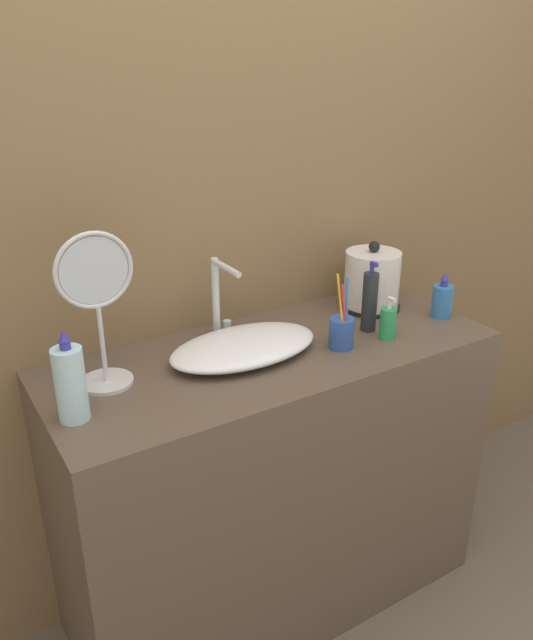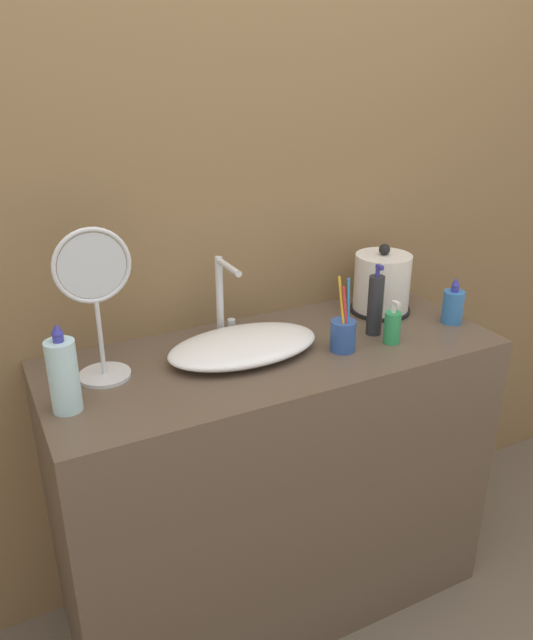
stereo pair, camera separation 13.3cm
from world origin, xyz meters
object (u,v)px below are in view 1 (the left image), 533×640
Objects in this scene: shampoo_bottle at (442,300)px; hand_cream_bottle at (70,383)px; toothbrush_cup at (342,332)px; faucet at (220,295)px; lotion_bottle at (388,323)px; mouthwash_bottle at (370,301)px; vanity_mirror at (98,301)px; electric_kettle at (372,282)px.

shampoo_bottle is 1.16m from hand_cream_bottle.
faucet is at bearing 136.95° from toothbrush_cup.
mouthwash_bottle reaches higher than lotion_bottle.
hand_cream_bottle is (-0.75, 0.02, 0.04)m from toothbrush_cup.
mouthwash_bottle is 0.80m from vanity_mirror.
vanity_mirror is (-1.05, 0.13, 0.17)m from shampoo_bottle.
hand_cream_bottle is 0.21m from vanity_mirror.
lotion_bottle is at bearing -82.96° from mouthwash_bottle.
faucet is 0.71m from shampoo_bottle.
vanity_mirror is (0.12, 0.12, 0.13)m from hand_cream_bottle.
hand_cream_bottle is (-1.02, -0.16, 0.00)m from electric_kettle.
vanity_mirror reaches higher than toothbrush_cup.
hand_cream_bottle is at bearing -178.14° from mouthwash_bottle.
toothbrush_cup and hand_cream_bottle have the same top height.
mouthwash_bottle is at bearing -132.63° from electric_kettle.
faucet is 1.64× the size of shampoo_bottle.
electric_kettle is 0.91m from vanity_mirror.
vanity_mirror reaches higher than lotion_bottle.
faucet is 0.53m from electric_kettle.
mouthwash_bottle is (-0.01, 0.07, 0.04)m from lotion_bottle.
lotion_bottle is 0.82m from vanity_mirror.
mouthwash_bottle is 0.90m from hand_cream_bottle.
lotion_bottle is 0.09m from mouthwash_bottle.
mouthwash_bottle is at bearing -24.96° from faucet.
electric_kettle reaches higher than shampoo_bottle.
mouthwash_bottle is 0.54× the size of vanity_mirror.
hand_cream_bottle is (-0.90, 0.05, 0.04)m from lotion_bottle.
electric_kettle is 0.23m from shampoo_bottle.
lotion_bottle is 0.91m from hand_cream_bottle.
mouthwash_bottle is (0.40, -0.19, -0.04)m from faucet.
vanity_mirror is at bearing 172.71° from shampoo_bottle.
vanity_mirror reaches higher than mouthwash_bottle.
mouthwash_bottle is at bearing -6.86° from vanity_mirror.
hand_cream_bottle is at bearing -133.28° from vanity_mirror.
toothbrush_cup reaches higher than mouthwash_bottle.
electric_kettle is at bearing 9.06° from hand_cream_bottle.
lotion_bottle is (0.41, -0.26, -0.09)m from faucet.
faucet is at bearing 174.12° from electric_kettle.
electric_kettle reaches higher than mouthwash_bottle.
electric_kettle is 1.02× the size of hand_cream_bottle.
lotion_bottle is at bearing -7.74° from toothbrush_cup.
faucet is 1.11× the size of mouthwash_bottle.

